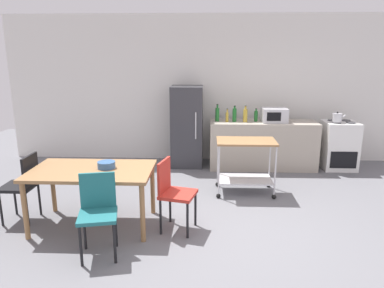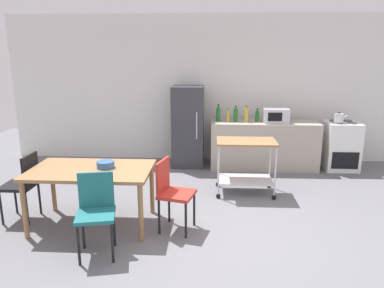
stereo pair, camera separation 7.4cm
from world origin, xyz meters
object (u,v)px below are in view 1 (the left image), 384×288
Objects in this scene: bottle_vinegar at (234,115)px; fruit_bowl at (106,165)px; bottle_hot_sauce at (245,115)px; microwave at (274,115)px; chair_teal at (98,209)px; kettle at (337,118)px; bottle_wine at (217,114)px; chair_red at (173,190)px; bottle_sesame_oil at (227,117)px; chair_black at (23,183)px; stove_oven at (339,145)px; bottle_soda at (256,116)px; dining_table at (92,175)px; refrigerator at (187,126)px; kitchen_cart at (246,158)px.

bottle_vinegar is 1.38× the size of fruit_bowl.
microwave is (0.54, 0.02, 0.00)m from bottle_hot_sauce.
chair_teal is at bearing -120.84° from bottle_hot_sauce.
kettle is (1.68, -0.02, -0.03)m from bottle_hot_sauce.
microwave reaches higher than fruit_bowl.
fruit_bowl is (-1.44, -2.49, -0.24)m from bottle_wine.
chair_red is at bearing -7.94° from fruit_bowl.
chair_black is at bearing -138.78° from bottle_sesame_oil.
bottle_hot_sauce is at bearing 179.17° from kettle.
bottle_vinegar is 0.66× the size of microwave.
bottle_hot_sauce reaches higher than stove_oven.
kettle is at bearing -33.91° from chair_red.
chair_red is (0.75, 0.59, 0.00)m from chair_teal.
bottle_vinegar reaches higher than chair_black.
bottle_soda is at bearing 168.11° from microwave.
stove_oven is (3.67, 3.21, -0.07)m from chair_teal.
chair_teal is 3.71× the size of kettle.
dining_table is at bearing 84.80° from chair_black.
bottle_wine is 1.05× the size of bottle_hot_sauce.
microwave is (-1.26, -0.06, 0.58)m from stove_oven.
refrigerator is 1.70× the size of kitchen_cart.
microwave is at bearing 1.66° from bottle_hot_sauce.
kettle is at bearing -1.60° from bottle_vinegar.
refrigerator is 6.26× the size of bottle_sesame_oil.
stove_oven is at bearing 33.66° from fruit_bowl.
bottle_vinegar is (0.32, -0.04, -0.00)m from bottle_wine.
bottle_wine is at bearing -178.31° from bottle_soda.
bottle_sesame_oil is 1.01× the size of bottle_soda.
bottle_wine reaches higher than fruit_bowl.
stove_oven is 1.89m from bottle_hot_sauce.
dining_table is at bearing 100.20° from chair_red.
chair_teal and chair_red have the same top height.
chair_teal reaches higher than dining_table.
bottle_soda is (0.32, 1.36, 0.43)m from kitchen_cart.
bottle_hot_sauce is (2.13, 2.48, 0.36)m from dining_table.
bottle_wine reaches higher than chair_teal.
dining_table is 3.26× the size of microwave.
chair_red is (1.02, -0.07, -0.15)m from dining_table.
chair_black is at bearing -153.24° from stove_oven.
chair_red is 1.63m from kitchen_cart.
chair_teal is at bearing -68.32° from dining_table.
dining_table is 3.04m from bottle_wine.
bottle_hot_sauce is at bearing -9.63° from chair_red.
chair_red is at bearing -90.41° from refrigerator.
bottle_hot_sauce is at bearing 51.12° from fruit_bowl.
stove_oven is 0.57m from kettle.
chair_black and chair_red have the same top height.
refrigerator reaches higher than fruit_bowl.
bottle_wine is at bearing 134.34° from chair_black.
fruit_bowl is (-2.50, -2.45, -0.24)m from microwave.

